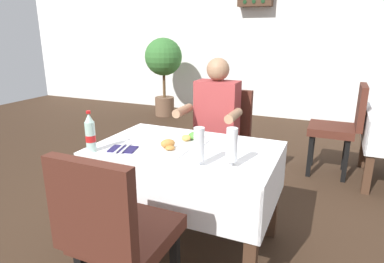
{
  "coord_description": "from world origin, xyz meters",
  "views": [
    {
      "loc": [
        0.92,
        -1.95,
        1.45
      ],
      "look_at": [
        0.05,
        0.03,
        0.81
      ],
      "focal_mm": 30.8,
      "sensor_mm": 36.0,
      "label": 1
    }
  ],
  "objects_px": {
    "chair_far_diner_seat": "(223,139)",
    "napkin_cutlery_set": "(123,149)",
    "plate_far_diner": "(192,138)",
    "beer_glass_left": "(199,147)",
    "seated_diner_far": "(215,124)",
    "beer_glass_middle": "(232,147)",
    "plate_near_camera": "(167,149)",
    "background_chair_left": "(341,124)",
    "main_dining_table": "(186,171)",
    "chair_near_camera_side": "(117,232)",
    "cola_bottle_primary": "(90,134)",
    "potted_plant_corner": "(164,63)"
  },
  "relations": [
    {
      "from": "seated_diner_far",
      "to": "potted_plant_corner",
      "type": "height_order",
      "value": "potted_plant_corner"
    },
    {
      "from": "beer_glass_middle",
      "to": "background_chair_left",
      "type": "xyz_separation_m",
      "value": [
        0.59,
        1.92,
        -0.29
      ]
    },
    {
      "from": "chair_near_camera_side",
      "to": "plate_far_diner",
      "type": "distance_m",
      "value": 0.94
    },
    {
      "from": "beer_glass_middle",
      "to": "cola_bottle_primary",
      "type": "distance_m",
      "value": 0.9
    },
    {
      "from": "plate_near_camera",
      "to": "cola_bottle_primary",
      "type": "xyz_separation_m",
      "value": [
        -0.45,
        -0.19,
        0.1
      ]
    },
    {
      "from": "chair_far_diner_seat",
      "to": "plate_far_diner",
      "type": "bearing_deg",
      "value": -91.48
    },
    {
      "from": "main_dining_table",
      "to": "background_chair_left",
      "type": "height_order",
      "value": "background_chair_left"
    },
    {
      "from": "chair_near_camera_side",
      "to": "beer_glass_middle",
      "type": "xyz_separation_m",
      "value": [
        0.37,
        0.58,
        0.29
      ]
    },
    {
      "from": "plate_far_diner",
      "to": "background_chair_left",
      "type": "bearing_deg",
      "value": 58.27
    },
    {
      "from": "chair_far_diner_seat",
      "to": "beer_glass_left",
      "type": "relative_size",
      "value": 4.26
    },
    {
      "from": "main_dining_table",
      "to": "plate_near_camera",
      "type": "height_order",
      "value": "plate_near_camera"
    },
    {
      "from": "seated_diner_far",
      "to": "plate_near_camera",
      "type": "height_order",
      "value": "seated_diner_far"
    },
    {
      "from": "chair_near_camera_side",
      "to": "napkin_cutlery_set",
      "type": "distance_m",
      "value": 0.69
    },
    {
      "from": "chair_near_camera_side",
      "to": "napkin_cutlery_set",
      "type": "bearing_deg",
      "value": 121.79
    },
    {
      "from": "chair_far_diner_seat",
      "to": "main_dining_table",
      "type": "bearing_deg",
      "value": -90.0
    },
    {
      "from": "plate_far_diner",
      "to": "background_chair_left",
      "type": "relative_size",
      "value": 0.25
    },
    {
      "from": "cola_bottle_primary",
      "to": "potted_plant_corner",
      "type": "relative_size",
      "value": 0.19
    },
    {
      "from": "seated_diner_far",
      "to": "napkin_cutlery_set",
      "type": "height_order",
      "value": "seated_diner_far"
    },
    {
      "from": "chair_far_diner_seat",
      "to": "background_chair_left",
      "type": "bearing_deg",
      "value": 44.36
    },
    {
      "from": "napkin_cutlery_set",
      "to": "seated_diner_far",
      "type": "bearing_deg",
      "value": 70.56
    },
    {
      "from": "background_chair_left",
      "to": "beer_glass_left",
      "type": "bearing_deg",
      "value": -110.87
    },
    {
      "from": "chair_near_camera_side",
      "to": "napkin_cutlery_set",
      "type": "xyz_separation_m",
      "value": [
        -0.35,
        0.57,
        0.18
      ]
    },
    {
      "from": "main_dining_table",
      "to": "plate_near_camera",
      "type": "distance_m",
      "value": 0.24
    },
    {
      "from": "cola_bottle_primary",
      "to": "potted_plant_corner",
      "type": "height_order",
      "value": "potted_plant_corner"
    },
    {
      "from": "plate_far_diner",
      "to": "cola_bottle_primary",
      "type": "height_order",
      "value": "cola_bottle_primary"
    },
    {
      "from": "seated_diner_far",
      "to": "napkin_cutlery_set",
      "type": "xyz_separation_m",
      "value": [
        -0.31,
        -0.88,
        0.02
      ]
    },
    {
      "from": "main_dining_table",
      "to": "beer_glass_left",
      "type": "distance_m",
      "value": 0.44
    },
    {
      "from": "napkin_cutlery_set",
      "to": "chair_near_camera_side",
      "type": "bearing_deg",
      "value": -58.21
    },
    {
      "from": "main_dining_table",
      "to": "beer_glass_middle",
      "type": "xyz_separation_m",
      "value": [
        0.37,
        -0.2,
        0.29
      ]
    },
    {
      "from": "plate_far_diner",
      "to": "cola_bottle_primary",
      "type": "bearing_deg",
      "value": -137.54
    },
    {
      "from": "seated_diner_far",
      "to": "cola_bottle_primary",
      "type": "relative_size",
      "value": 4.73
    },
    {
      "from": "seated_diner_far",
      "to": "beer_glass_left",
      "type": "height_order",
      "value": "seated_diner_far"
    },
    {
      "from": "potted_plant_corner",
      "to": "beer_glass_left",
      "type": "bearing_deg",
      "value": -58.91
    },
    {
      "from": "chair_far_diner_seat",
      "to": "napkin_cutlery_set",
      "type": "relative_size",
      "value": 4.94
    },
    {
      "from": "main_dining_table",
      "to": "plate_far_diner",
      "type": "relative_size",
      "value": 5.06
    },
    {
      "from": "main_dining_table",
      "to": "napkin_cutlery_set",
      "type": "distance_m",
      "value": 0.45
    },
    {
      "from": "chair_far_diner_seat",
      "to": "beer_glass_left",
      "type": "bearing_deg",
      "value": -78.96
    },
    {
      "from": "chair_near_camera_side",
      "to": "background_chair_left",
      "type": "xyz_separation_m",
      "value": [
        0.96,
        2.5,
        0.0
      ]
    },
    {
      "from": "napkin_cutlery_set",
      "to": "cola_bottle_primary",
      "type": "bearing_deg",
      "value": -146.67
    },
    {
      "from": "main_dining_table",
      "to": "chair_far_diner_seat",
      "type": "distance_m",
      "value": 0.78
    },
    {
      "from": "main_dining_table",
      "to": "cola_bottle_primary",
      "type": "distance_m",
      "value": 0.67
    },
    {
      "from": "chair_far_diner_seat",
      "to": "potted_plant_corner",
      "type": "height_order",
      "value": "potted_plant_corner"
    },
    {
      "from": "plate_far_diner",
      "to": "potted_plant_corner",
      "type": "relative_size",
      "value": 0.17
    },
    {
      "from": "plate_far_diner",
      "to": "napkin_cutlery_set",
      "type": "relative_size",
      "value": 1.21
    },
    {
      "from": "cola_bottle_primary",
      "to": "plate_far_diner",
      "type": "bearing_deg",
      "value": 42.46
    },
    {
      "from": "beer_glass_middle",
      "to": "background_chair_left",
      "type": "relative_size",
      "value": 0.23
    },
    {
      "from": "napkin_cutlery_set",
      "to": "plate_near_camera",
      "type": "bearing_deg",
      "value": 16.2
    },
    {
      "from": "plate_far_diner",
      "to": "napkin_cutlery_set",
      "type": "distance_m",
      "value": 0.49
    },
    {
      "from": "beer_glass_middle",
      "to": "plate_near_camera",
      "type": "bearing_deg",
      "value": 170.89
    },
    {
      "from": "chair_near_camera_side",
      "to": "background_chair_left",
      "type": "distance_m",
      "value": 2.68
    }
  ]
}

